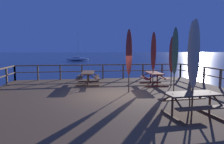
{
  "coord_description": "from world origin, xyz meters",
  "views": [
    {
      "loc": [
        -1.54,
        -9.21,
        2.75
      ],
      "look_at": [
        0.0,
        0.83,
        1.64
      ],
      "focal_mm": 31.47,
      "sensor_mm": 36.0,
      "label": 1
    }
  ],
  "objects_px": {
    "patio_umbrella_tall_mid_left": "(194,55)",
    "picnic_table_mid_centre": "(88,75)",
    "patio_umbrella_tall_front": "(153,51)",
    "patio_umbrella_tall_mid_right": "(129,52)",
    "patio_umbrella_short_back": "(175,51)",
    "sailboat_distant": "(77,59)",
    "patio_umbrella_tall_back_left": "(192,52)",
    "picnic_table_back_right": "(192,100)",
    "picnic_table_back_left": "(154,76)",
    "patio_umbrella_short_front": "(172,55)"
  },
  "relations": [
    {
      "from": "patio_umbrella_tall_mid_left",
      "to": "picnic_table_mid_centre",
      "type": "bearing_deg",
      "value": 115.21
    },
    {
      "from": "patio_umbrella_tall_front",
      "to": "patio_umbrella_tall_mid_right",
      "type": "height_order",
      "value": "patio_umbrella_tall_front"
    },
    {
      "from": "patio_umbrella_short_back",
      "to": "sailboat_distant",
      "type": "relative_size",
      "value": 0.42
    },
    {
      "from": "patio_umbrella_tall_back_left",
      "to": "patio_umbrella_tall_mid_right",
      "type": "xyz_separation_m",
      "value": [
        -1.76,
        2.74,
        -0.03
      ]
    },
    {
      "from": "patio_umbrella_tall_mid_right",
      "to": "patio_umbrella_short_back",
      "type": "xyz_separation_m",
      "value": [
        2.27,
        -0.34,
        0.06
      ]
    },
    {
      "from": "patio_umbrella_tall_front",
      "to": "patio_umbrella_tall_mid_left",
      "type": "bearing_deg",
      "value": -97.98
    },
    {
      "from": "picnic_table_back_right",
      "to": "patio_umbrella_short_back",
      "type": "height_order",
      "value": "patio_umbrella_short_back"
    },
    {
      "from": "picnic_table_back_left",
      "to": "patio_umbrella_short_front",
      "type": "distance_m",
      "value": 1.7
    },
    {
      "from": "patio_umbrella_tall_back_left",
      "to": "sailboat_distant",
      "type": "xyz_separation_m",
      "value": [
        -5.38,
        46.45,
        -2.18
      ]
    },
    {
      "from": "picnic_table_back_left",
      "to": "patio_umbrella_tall_mid_left",
      "type": "distance_m",
      "value": 5.97
    },
    {
      "from": "picnic_table_back_right",
      "to": "patio_umbrella_tall_mid_right",
      "type": "height_order",
      "value": "patio_umbrella_tall_mid_right"
    },
    {
      "from": "picnic_table_back_left",
      "to": "patio_umbrella_tall_mid_left",
      "type": "relative_size",
      "value": 0.6
    },
    {
      "from": "patio_umbrella_tall_mid_right",
      "to": "picnic_table_back_left",
      "type": "bearing_deg",
      "value": 42.74
    },
    {
      "from": "picnic_table_back_right",
      "to": "patio_umbrella_tall_back_left",
      "type": "xyz_separation_m",
      "value": [
        0.64,
        1.17,
        1.5
      ]
    },
    {
      "from": "patio_umbrella_short_front",
      "to": "sailboat_distant",
      "type": "height_order",
      "value": "sailboat_distant"
    },
    {
      "from": "picnic_table_back_right",
      "to": "patio_umbrella_tall_front",
      "type": "xyz_separation_m",
      "value": [
        0.87,
        5.81,
        1.51
      ]
    },
    {
      "from": "patio_umbrella_short_front",
      "to": "sailboat_distant",
      "type": "distance_m",
      "value": 43.13
    },
    {
      "from": "patio_umbrella_tall_back_left",
      "to": "patio_umbrella_tall_front",
      "type": "bearing_deg",
      "value": 87.12
    },
    {
      "from": "picnic_table_back_right",
      "to": "sailboat_distant",
      "type": "relative_size",
      "value": 0.23
    },
    {
      "from": "picnic_table_back_left",
      "to": "sailboat_distant",
      "type": "relative_size",
      "value": 0.24
    },
    {
      "from": "patio_umbrella_tall_mid_left",
      "to": "patio_umbrella_tall_back_left",
      "type": "xyz_separation_m",
      "value": [
        0.57,
        1.1,
        0.07
      ]
    },
    {
      "from": "picnic_table_back_right",
      "to": "patio_umbrella_short_back",
      "type": "bearing_deg",
      "value": 72.13
    },
    {
      "from": "picnic_table_back_left",
      "to": "patio_umbrella_tall_mid_right",
      "type": "distance_m",
      "value": 3.15
    },
    {
      "from": "picnic_table_back_right",
      "to": "picnic_table_mid_centre",
      "type": "height_order",
      "value": "same"
    },
    {
      "from": "patio_umbrella_tall_front",
      "to": "patio_umbrella_short_front",
      "type": "relative_size",
      "value": 1.11
    },
    {
      "from": "sailboat_distant",
      "to": "patio_umbrella_short_back",
      "type": "bearing_deg",
      "value": -82.38
    },
    {
      "from": "sailboat_distant",
      "to": "picnic_table_mid_centre",
      "type": "bearing_deg",
      "value": -87.68
    },
    {
      "from": "picnic_table_back_left",
      "to": "patio_umbrella_short_back",
      "type": "height_order",
      "value": "patio_umbrella_short_back"
    },
    {
      "from": "picnic_table_mid_centre",
      "to": "picnic_table_back_right",
      "type": "bearing_deg",
      "value": -65.48
    },
    {
      "from": "picnic_table_back_right",
      "to": "patio_umbrella_tall_back_left",
      "type": "height_order",
      "value": "patio_umbrella_tall_back_left"
    },
    {
      "from": "patio_umbrella_short_front",
      "to": "sailboat_distant",
      "type": "relative_size",
      "value": 0.38
    },
    {
      "from": "picnic_table_back_left",
      "to": "picnic_table_back_right",
      "type": "relative_size",
      "value": 1.03
    },
    {
      "from": "picnic_table_back_right",
      "to": "patio_umbrella_tall_mid_left",
      "type": "height_order",
      "value": "patio_umbrella_tall_mid_left"
    },
    {
      "from": "picnic_table_back_right",
      "to": "patio_umbrella_tall_front",
      "type": "height_order",
      "value": "patio_umbrella_tall_front"
    },
    {
      "from": "picnic_table_back_right",
      "to": "patio_umbrella_tall_mid_right",
      "type": "relative_size",
      "value": 0.56
    },
    {
      "from": "patio_umbrella_tall_mid_left",
      "to": "patio_umbrella_tall_back_left",
      "type": "bearing_deg",
      "value": 62.57
    },
    {
      "from": "picnic_table_back_left",
      "to": "sailboat_distant",
      "type": "bearing_deg",
      "value": 97.71
    },
    {
      "from": "patio_umbrella_tall_front",
      "to": "patio_umbrella_tall_mid_right",
      "type": "bearing_deg",
      "value": -136.43
    },
    {
      "from": "patio_umbrella_tall_mid_left",
      "to": "patio_umbrella_tall_back_left",
      "type": "relative_size",
      "value": 0.97
    },
    {
      "from": "patio_umbrella_tall_mid_right",
      "to": "patio_umbrella_tall_back_left",
      "type": "bearing_deg",
      "value": -57.31
    },
    {
      "from": "picnic_table_back_left",
      "to": "patio_umbrella_tall_front",
      "type": "distance_m",
      "value": 1.51
    },
    {
      "from": "patio_umbrella_tall_back_left",
      "to": "patio_umbrella_short_back",
      "type": "bearing_deg",
      "value": 77.9
    },
    {
      "from": "patio_umbrella_tall_mid_right",
      "to": "sailboat_distant",
      "type": "xyz_separation_m",
      "value": [
        -3.62,
        43.71,
        -2.15
      ]
    },
    {
      "from": "patio_umbrella_tall_mid_right",
      "to": "picnic_table_mid_centre",
      "type": "bearing_deg",
      "value": 124.56
    },
    {
      "from": "patio_umbrella_tall_back_left",
      "to": "patio_umbrella_tall_mid_left",
      "type": "bearing_deg",
      "value": -117.43
    },
    {
      "from": "patio_umbrella_short_front",
      "to": "patio_umbrella_tall_back_left",
      "type": "height_order",
      "value": "patio_umbrella_tall_back_left"
    },
    {
      "from": "picnic_table_mid_centre",
      "to": "patio_umbrella_tall_mid_right",
      "type": "relative_size",
      "value": 0.68
    },
    {
      "from": "picnic_table_mid_centre",
      "to": "patio_umbrella_tall_mid_left",
      "type": "bearing_deg",
      "value": -64.79
    },
    {
      "from": "patio_umbrella_short_back",
      "to": "patio_umbrella_tall_front",
      "type": "bearing_deg",
      "value": 97.16
    },
    {
      "from": "patio_umbrella_tall_back_left",
      "to": "patio_umbrella_short_back",
      "type": "height_order",
      "value": "patio_umbrella_short_back"
    }
  ]
}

